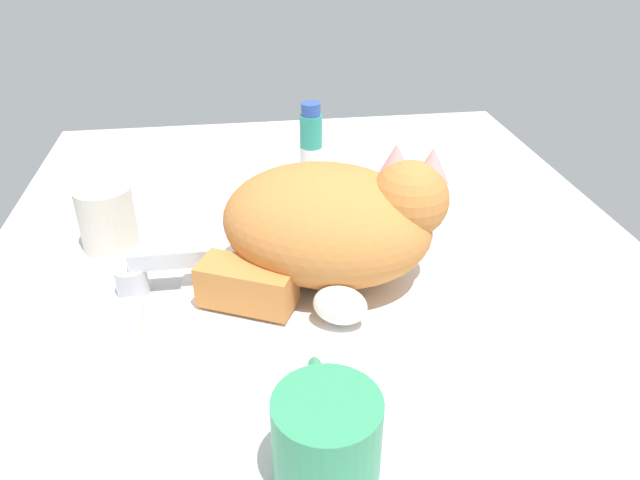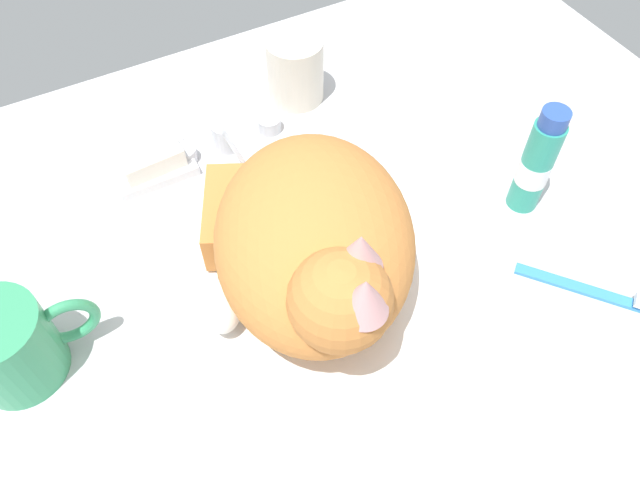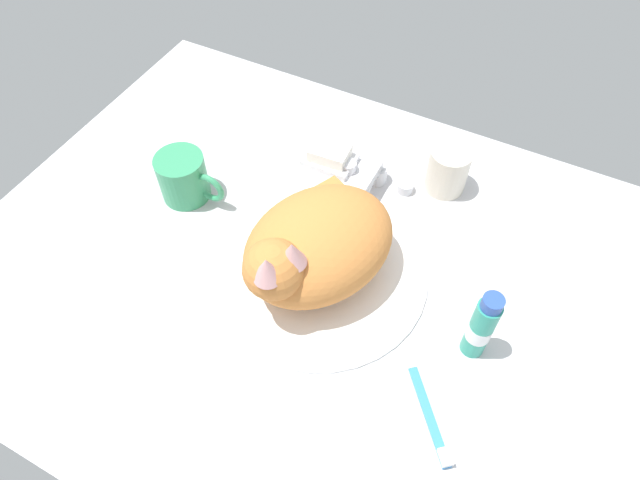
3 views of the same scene
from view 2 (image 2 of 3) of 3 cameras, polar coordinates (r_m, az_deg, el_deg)
The scene contains 10 objects.
ground_plane at distance 63.00cm, azimuth -0.48°, elevation -4.57°, with size 110.00×82.50×3.00cm, color silver.
sink_basin at distance 61.35cm, azimuth -0.49°, elevation -3.61°, with size 33.30×33.30×0.90cm, color white.
faucet at distance 71.90cm, azimuth -8.13°, elevation 9.26°, with size 13.55×11.38×5.35cm.
cat at distance 55.00cm, azimuth -0.66°, elevation -0.42°, with size 25.96×29.15×15.32cm.
coffee_mug at distance 59.77cm, azimuth -26.66°, elevation -8.71°, with size 12.14×8.13×8.24cm.
rinse_cup at distance 77.86cm, azimuth -2.29°, elevation 15.44°, with size 6.90×6.90×8.13cm.
soap_dish at distance 73.13cm, azimuth -15.20°, elevation 6.55°, with size 9.00×6.40×1.20cm, color white.
soap_bar at distance 71.92cm, azimuth -15.49°, elevation 7.49°, with size 6.78×4.99×2.26cm, color white.
toothpaste_bottle at distance 67.09cm, azimuth 19.33°, elevation 6.65°, with size 3.34×3.34×13.03cm.
toothbrush at distance 66.21cm, azimuth 23.98°, elevation -4.27°, with size 9.62×11.18×1.60cm.
Camera 2 is at (-15.30, -29.72, 51.90)cm, focal length 34.69 mm.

